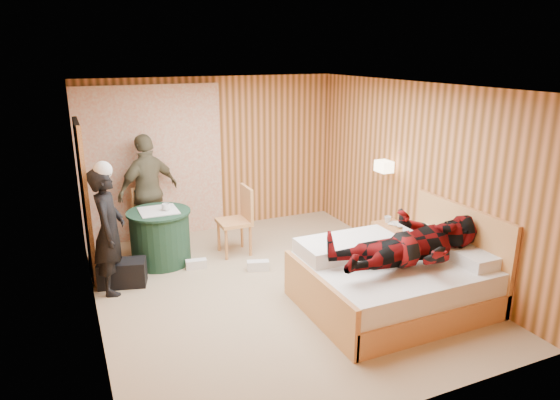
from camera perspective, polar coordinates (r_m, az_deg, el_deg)
name	(u,v)px	position (r m, az deg, el deg)	size (l,w,h in m)	color
floor	(273,287)	(6.44, -0.80, -9.89)	(4.20, 5.00, 0.01)	tan
ceiling	(272,86)	(5.77, -0.90, 12.90)	(4.20, 5.00, 0.01)	white
wall_back	(213,154)	(8.28, -7.67, 5.18)	(4.20, 0.02, 2.50)	#D58551
wall_left	(87,215)	(5.55, -21.23, -1.59)	(0.02, 5.00, 2.50)	#D58551
wall_right	(414,175)	(7.05, 15.08, 2.73)	(0.02, 5.00, 2.50)	#D58551
curtain	(152,164)	(8.01, -14.40, 4.04)	(2.20, 0.08, 2.40)	beige
doorway	(85,200)	(6.96, -21.41, 0.03)	(0.06, 0.90, 2.05)	black
wall_lamp	(384,166)	(7.28, 11.82, 3.79)	(0.26, 0.24, 0.16)	gold
bed	(394,279)	(6.05, 12.92, -8.82)	(2.04, 1.61, 1.11)	#ECB060
nightstand	(392,242)	(7.28, 12.65, -4.73)	(0.40, 0.55, 0.53)	#ECB060
round_table	(160,236)	(7.19, -13.52, -4.07)	(0.87, 0.87, 0.78)	#1D3E2A
chair_far	(149,213)	(7.78, -14.72, -1.39)	(0.52, 0.52, 0.93)	#ECB060
chair_near	(239,215)	(7.30, -4.65, -1.73)	(0.45, 0.45, 1.00)	#ECB060
duffel_bag	(122,273)	(6.73, -17.57, -7.96)	(0.58, 0.31, 0.33)	black
sneaker_left	(196,264)	(7.02, -9.55, -7.24)	(0.28, 0.12, 0.13)	silver
sneaker_right	(258,266)	(6.88, -2.53, -7.49)	(0.30, 0.12, 0.13)	silver
woman_standing	(109,231)	(6.38, -18.96, -3.40)	(0.57, 0.38, 1.58)	black
man_at_table	(149,191)	(7.73, -14.78, 0.99)	(1.01, 0.42, 1.72)	brown
man_on_bed	(413,232)	(5.65, 14.95, -3.54)	(1.77, 0.67, 0.86)	#63090B
book_lower	(395,226)	(7.16, 13.02, -2.88)	(0.17, 0.22, 0.02)	silver
book_upper	(395,224)	(7.15, 13.03, -2.73)	(0.16, 0.22, 0.02)	silver
cup_nightstand	(388,219)	(7.28, 12.20, -2.19)	(0.10, 0.10, 0.09)	silver
cup_table	(166,207)	(7.02, -12.88, -0.78)	(0.12, 0.12, 0.10)	silver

